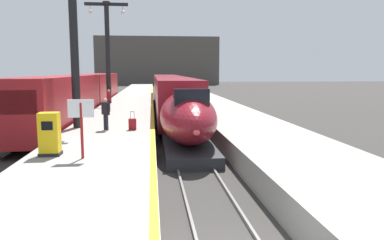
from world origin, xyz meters
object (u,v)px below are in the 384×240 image
at_px(station_column_far, 107,43).
at_px(ticket_machine_yellow, 50,136).
at_px(rolling_suitcase, 132,124).
at_px(departure_info_board, 81,117).
at_px(regional_train_adjacent, 84,93).
at_px(passenger_near_edge, 106,111).
at_px(station_column_mid, 73,27).
at_px(highspeed_train_main, 172,96).
at_px(passenger_mid_platform, 109,98).

height_order(station_column_far, ticket_machine_yellow, station_column_far).
relative_size(rolling_suitcase, departure_info_board, 0.46).
bearing_deg(departure_info_board, regional_train_adjacent, 99.79).
xyz_separation_m(station_column_far, ticket_machine_yellow, (0.35, -22.35, -4.96)).
height_order(station_column_far, passenger_near_edge, station_column_far).
bearing_deg(station_column_mid, passenger_near_edge, -33.29).
height_order(regional_train_adjacent, station_column_far, station_column_far).
distance_m(highspeed_train_main, station_column_mid, 14.87).
bearing_deg(rolling_suitcase, passenger_mid_platform, 103.57).
xyz_separation_m(passenger_near_edge, rolling_suitcase, (1.38, -0.08, -0.69)).
relative_size(regional_train_adjacent, rolling_suitcase, 37.27).
relative_size(highspeed_train_main, passenger_mid_platform, 23.11).
bearing_deg(passenger_near_edge, station_column_far, 95.81).
bearing_deg(station_column_far, departure_info_board, -85.95).
bearing_deg(regional_train_adjacent, ticket_machine_yellow, -83.25).
xyz_separation_m(station_column_mid, rolling_suitcase, (3.07, -1.19, -5.11)).
xyz_separation_m(highspeed_train_main, station_column_mid, (-5.90, -12.87, 4.54)).
relative_size(passenger_mid_platform, ticket_machine_yellow, 1.06).
height_order(regional_train_adjacent, rolling_suitcase, regional_train_adjacent).
height_order(station_column_far, rolling_suitcase, station_column_far).
bearing_deg(rolling_suitcase, departure_info_board, -102.88).
height_order(station_column_mid, departure_info_board, station_column_mid).
bearing_deg(highspeed_train_main, departure_info_board, -101.85).
bearing_deg(passenger_mid_platform, station_column_mid, -95.70).
relative_size(regional_train_adjacent, passenger_mid_platform, 21.66).
distance_m(station_column_far, ticket_machine_yellow, 22.90).
height_order(passenger_mid_platform, rolling_suitcase, passenger_mid_platform).
height_order(passenger_near_edge, ticket_machine_yellow, passenger_near_edge).
bearing_deg(highspeed_train_main, passenger_mid_platform, -137.20).
bearing_deg(ticket_machine_yellow, rolling_suitcase, 64.41).
distance_m(regional_train_adjacent, station_column_far, 5.18).
distance_m(station_column_far, departure_info_board, 23.42).
xyz_separation_m(regional_train_adjacent, passenger_near_edge, (3.89, -15.80, -0.09)).
distance_m(highspeed_train_main, passenger_near_edge, 14.60).
xyz_separation_m(regional_train_adjacent, station_column_mid, (2.20, -14.69, 4.33)).
bearing_deg(ticket_machine_yellow, regional_train_adjacent, 96.75).
distance_m(regional_train_adjacent, passenger_mid_platform, 7.19).
relative_size(rolling_suitcase, ticket_machine_yellow, 0.61).
xyz_separation_m(highspeed_train_main, ticket_machine_yellow, (-5.55, -19.74, -0.13)).
bearing_deg(station_column_far, station_column_mid, -90.00).
relative_size(station_column_far, passenger_mid_platform, 5.63).
bearing_deg(station_column_far, regional_train_adjacent, -160.13).
relative_size(passenger_near_edge, passenger_mid_platform, 1.00).
bearing_deg(passenger_mid_platform, station_column_far, 96.35).
bearing_deg(station_column_mid, station_column_far, 90.00).
xyz_separation_m(regional_train_adjacent, rolling_suitcase, (5.27, -15.88, -0.77)).
distance_m(station_column_mid, passenger_near_edge, 4.86).
xyz_separation_m(rolling_suitcase, departure_info_board, (-1.44, -6.31, 1.20)).
height_order(highspeed_train_main, regional_train_adjacent, regional_train_adjacent).
bearing_deg(station_column_mid, regional_train_adjacent, 98.52).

